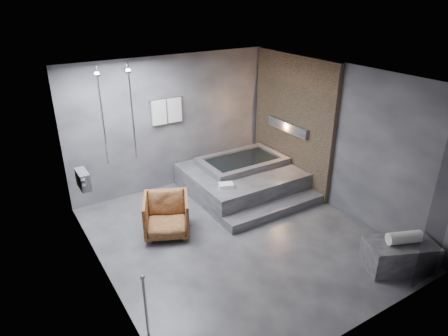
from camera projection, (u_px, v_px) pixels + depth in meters
room at (251, 136)px, 6.67m from camera, size 5.00×5.04×2.82m
tub_deck at (241, 179)px, 8.53m from camera, size 2.20×2.00×0.50m
tub_step at (275, 210)px, 7.68m from camera, size 2.20×0.36×0.18m
concrete_bench at (399, 255)px, 6.16m from camera, size 1.17×0.93×0.46m
driftwood_chair at (167, 215)px, 6.98m from camera, size 1.03×1.04×0.72m
rolled_towel at (404, 238)px, 6.02m from camera, size 0.56×0.38×0.19m
deck_towel at (226, 185)px, 7.65m from camera, size 0.33×0.28×0.07m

